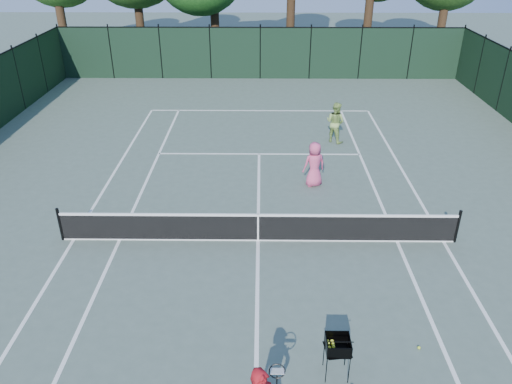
{
  "coord_description": "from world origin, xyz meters",
  "views": [
    {
      "loc": [
        0.07,
        -12.37,
        8.2
      ],
      "look_at": [
        -0.07,
        1.0,
        1.1
      ],
      "focal_mm": 35.0,
      "sensor_mm": 36.0,
      "label": 1
    }
  ],
  "objects_px": {
    "player_green": "(335,122)",
    "ball_hopper": "(338,345)",
    "player_pink": "(314,164)",
    "loose_ball_near_cart": "(419,348)"
  },
  "relations": [
    {
      "from": "ball_hopper",
      "to": "player_pink",
      "type": "bearing_deg",
      "value": 80.15
    },
    {
      "from": "player_pink",
      "to": "ball_hopper",
      "type": "height_order",
      "value": "player_pink"
    },
    {
      "from": "player_green",
      "to": "ball_hopper",
      "type": "relative_size",
      "value": 1.84
    },
    {
      "from": "player_green",
      "to": "loose_ball_near_cart",
      "type": "distance_m",
      "value": 12.1
    },
    {
      "from": "player_green",
      "to": "loose_ball_near_cart",
      "type": "bearing_deg",
      "value": 130.23
    },
    {
      "from": "player_green",
      "to": "loose_ball_near_cart",
      "type": "xyz_separation_m",
      "value": [
        0.34,
        -12.06,
        -0.84
      ]
    },
    {
      "from": "ball_hopper",
      "to": "loose_ball_near_cart",
      "type": "xyz_separation_m",
      "value": [
        1.94,
        0.71,
        -0.77
      ]
    },
    {
      "from": "player_pink",
      "to": "loose_ball_near_cart",
      "type": "bearing_deg",
      "value": 82.45
    },
    {
      "from": "player_green",
      "to": "player_pink",
      "type": "bearing_deg",
      "value": 111.57
    },
    {
      "from": "player_pink",
      "to": "loose_ball_near_cart",
      "type": "xyz_separation_m",
      "value": [
        1.62,
        -7.89,
        -0.79
      ]
    }
  ]
}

